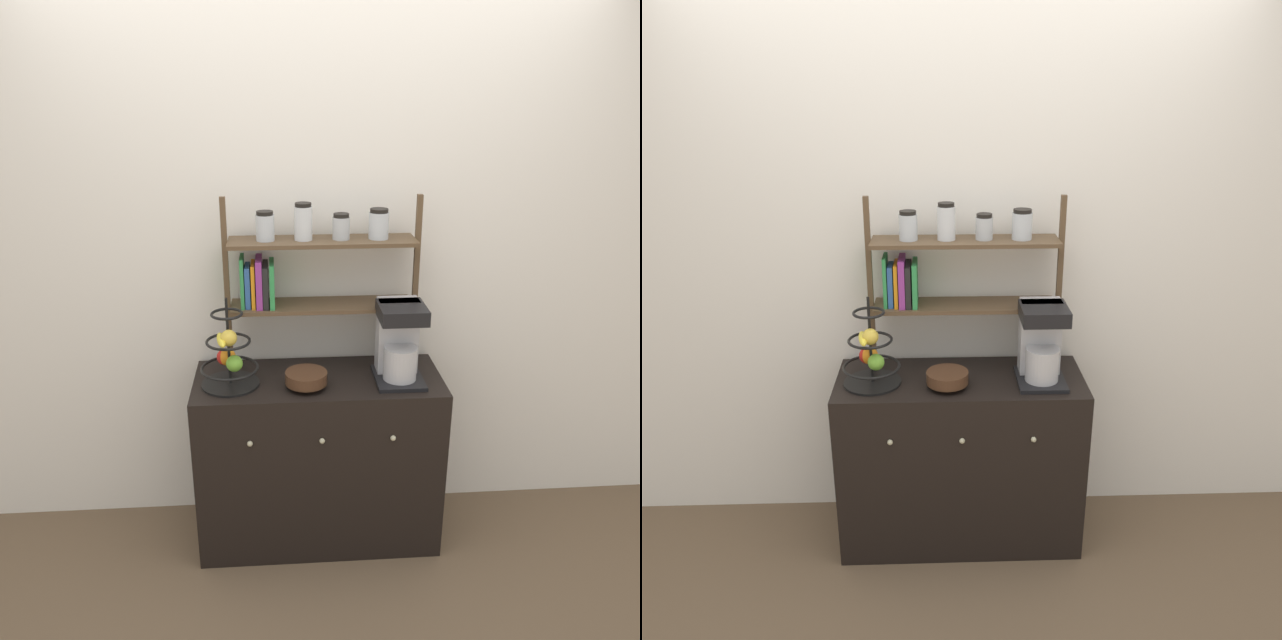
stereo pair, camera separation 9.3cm
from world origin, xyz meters
The scene contains 7 objects.
ground_plane centered at (0.00, 0.00, 0.00)m, with size 12.00×12.00×0.00m, color brown.
wall_back centered at (0.00, 0.49, 1.30)m, with size 7.00×0.05×2.60m, color silver.
sideboard centered at (0.00, 0.22, 0.42)m, with size 1.10×0.47×0.83m.
coffee_maker centered at (0.35, 0.21, 1.01)m, with size 0.21×0.26×0.35m.
fruit_stand centered at (-0.39, 0.18, 0.96)m, with size 0.25×0.25×0.40m.
wooden_bowl centered at (-0.06, 0.14, 0.88)m, with size 0.18×0.18×0.07m.
shelf_hutch centered at (-0.05, 0.35, 1.32)m, with size 0.86×0.20×0.79m.
Camera 1 is at (-0.18, -2.28, 2.06)m, focal length 35.00 mm.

